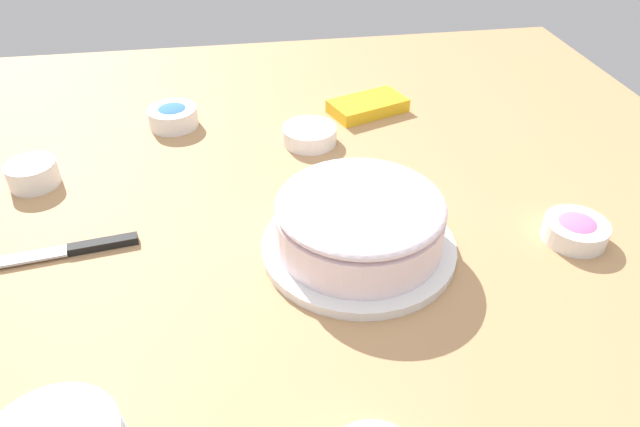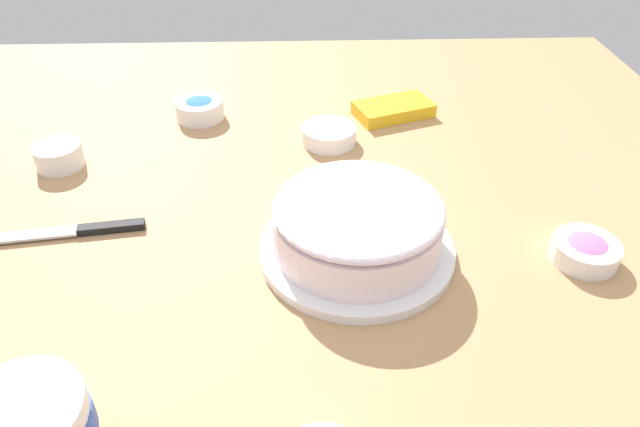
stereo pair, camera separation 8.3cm
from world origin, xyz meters
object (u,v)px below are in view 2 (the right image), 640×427
(frosted_cake, at_px, (356,227))
(sprinkle_bowl_yellow, at_px, (328,134))
(spreading_knife, at_px, (76,231))
(sprinkle_bowl_pink, at_px, (584,250))
(candy_box_lower, at_px, (392,109))
(sprinkle_bowl_blue, at_px, (198,108))
(sprinkle_bowl_rainbow, at_px, (57,155))

(frosted_cake, relative_size, sprinkle_bowl_yellow, 2.75)
(spreading_knife, relative_size, sprinkle_bowl_pink, 2.60)
(sprinkle_bowl_yellow, xyz_separation_m, candy_box_lower, (-0.13, -0.10, -0.00))
(sprinkle_bowl_blue, bearing_deg, spreading_knife, 70.01)
(spreading_knife, xyz_separation_m, sprinkle_bowl_rainbow, (0.09, -0.19, 0.02))
(sprinkle_bowl_pink, height_order, candy_box_lower, sprinkle_bowl_pink)
(spreading_knife, relative_size, sprinkle_bowl_blue, 2.53)
(frosted_cake, xyz_separation_m, sprinkle_bowl_yellow, (0.02, -0.32, -0.03))
(sprinkle_bowl_blue, bearing_deg, sprinkle_bowl_pink, 142.74)
(frosted_cake, height_order, candy_box_lower, frosted_cake)
(spreading_knife, relative_size, sprinkle_bowl_rainbow, 2.95)
(spreading_knife, relative_size, candy_box_lower, 1.58)
(sprinkle_bowl_blue, xyz_separation_m, sprinkle_bowl_pink, (-0.59, 0.45, -0.00))
(candy_box_lower, bearing_deg, sprinkle_bowl_yellow, 18.27)
(spreading_knife, distance_m, sprinkle_bowl_rainbow, 0.21)
(sprinkle_bowl_blue, height_order, sprinkle_bowl_pink, sprinkle_bowl_blue)
(frosted_cake, xyz_separation_m, sprinkle_bowl_rainbow, (0.49, -0.25, -0.02))
(sprinkle_bowl_pink, relative_size, candy_box_lower, 0.61)
(frosted_cake, relative_size, sprinkle_bowl_pink, 3.02)
(sprinkle_bowl_blue, relative_size, sprinkle_bowl_pink, 1.03)
(sprinkle_bowl_blue, bearing_deg, sprinkle_bowl_yellow, 157.13)
(frosted_cake, bearing_deg, sprinkle_bowl_rainbow, -26.91)
(frosted_cake, bearing_deg, sprinkle_bowl_pink, 175.42)
(frosted_cake, xyz_separation_m, spreading_knife, (0.41, -0.06, -0.04))
(sprinkle_bowl_yellow, relative_size, candy_box_lower, 0.67)
(frosted_cake, bearing_deg, spreading_knife, -8.01)
(sprinkle_bowl_yellow, bearing_deg, frosted_cake, 94.30)
(sprinkle_bowl_rainbow, xyz_separation_m, candy_box_lower, (-0.60, -0.17, -0.01))
(frosted_cake, distance_m, sprinkle_bowl_yellow, 0.32)
(sprinkle_bowl_rainbow, bearing_deg, candy_box_lower, -164.10)
(candy_box_lower, bearing_deg, spreading_knife, 15.41)
(sprinkle_bowl_yellow, bearing_deg, sprinkle_bowl_blue, -22.87)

